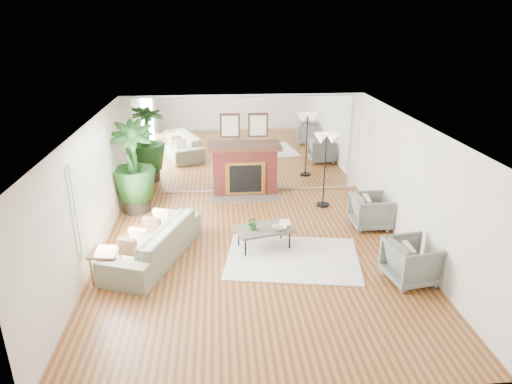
{
  "coord_description": "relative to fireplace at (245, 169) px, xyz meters",
  "views": [
    {
      "loc": [
        -0.66,
        -7.68,
        4.3
      ],
      "look_at": [
        0.05,
        0.6,
        1.07
      ],
      "focal_mm": 32.0,
      "sensor_mm": 36.0,
      "label": 1
    }
  ],
  "objects": [
    {
      "name": "wall_right",
      "position": [
        2.99,
        -3.26,
        0.59
      ],
      "size": [
        0.02,
        7.0,
        2.5
      ],
      "primitive_type": "cube",
      "color": "silver",
      "rests_on": "ground"
    },
    {
      "name": "armchair_back",
      "position": [
        2.58,
        -2.19,
        -0.3
      ],
      "size": [
        0.81,
        0.79,
        0.73
      ],
      "primitive_type": "imported",
      "rotation": [
        0.0,
        0.0,
        1.58
      ],
      "color": "slate",
      "rests_on": "ground"
    },
    {
      "name": "tabletop_plant",
      "position": [
        -0.03,
        -3.02,
        -0.09
      ],
      "size": [
        0.29,
        0.26,
        0.28
      ],
      "primitive_type": "imported",
      "rotation": [
        0.0,
        0.0,
        -0.2
      ],
      "color": "#275A21",
      "rests_on": "coffee_table"
    },
    {
      "name": "sofa",
      "position": [
        -1.93,
        -3.2,
        -0.31
      ],
      "size": [
        1.74,
        2.59,
        0.7
      ],
      "primitive_type": "imported",
      "rotation": [
        0.0,
        0.0,
        -1.93
      ],
      "color": "gray",
      "rests_on": "ground"
    },
    {
      "name": "floor_lamp",
      "position": [
        1.82,
        -0.95,
        0.87
      ],
      "size": [
        0.58,
        0.32,
        1.79
      ],
      "color": "black",
      "rests_on": "ground"
    },
    {
      "name": "side_table",
      "position": [
        -2.65,
        -3.86,
        -0.2
      ],
      "size": [
        0.52,
        0.52,
        0.54
      ],
      "rotation": [
        0.0,
        0.0,
        -0.1
      ],
      "color": "olive",
      "rests_on": "ground"
    },
    {
      "name": "coffee_table",
      "position": [
        0.18,
        -2.96,
        -0.26
      ],
      "size": [
        1.2,
        0.87,
        0.43
      ],
      "rotation": [
        0.0,
        0.0,
        0.24
      ],
      "color": "#595146",
      "rests_on": "ground"
    },
    {
      "name": "fruit_bowl",
      "position": [
        0.47,
        -3.04,
        -0.19
      ],
      "size": [
        0.29,
        0.29,
        0.07
      ],
      "primitive_type": "imported",
      "rotation": [
        0.0,
        0.0,
        0.1
      ],
      "color": "olive",
      "rests_on": "coffee_table"
    },
    {
      "name": "fireplace",
      "position": [
        0.0,
        0.0,
        0.0
      ],
      "size": [
        1.85,
        0.83,
        2.05
      ],
      "color": "maroon",
      "rests_on": "ground"
    },
    {
      "name": "armchair_front",
      "position": [
        2.59,
        -4.36,
        -0.29
      ],
      "size": [
        0.94,
        0.92,
        0.75
      ],
      "primitive_type": "imported",
      "rotation": [
        0.0,
        0.0,
        1.74
      ],
      "color": "slate",
      "rests_on": "ground"
    },
    {
      "name": "potted_ficus",
      "position": [
        -2.6,
        -0.89,
        0.48
      ],
      "size": [
        1.11,
        1.11,
        2.13
      ],
      "color": "black",
      "rests_on": "ground"
    },
    {
      "name": "book",
      "position": [
        0.51,
        -2.77,
        -0.21
      ],
      "size": [
        0.25,
        0.32,
        0.02
      ],
      "primitive_type": "imported",
      "rotation": [
        0.0,
        0.0,
        -0.11
      ],
      "color": "olive",
      "rests_on": "coffee_table"
    },
    {
      "name": "wall_back",
      "position": [
        0.0,
        0.23,
        0.59
      ],
      "size": [
        6.0,
        0.02,
        2.5
      ],
      "primitive_type": "cube",
      "color": "silver",
      "rests_on": "ground"
    },
    {
      "name": "ground",
      "position": [
        0.0,
        -3.26,
        -0.66
      ],
      "size": [
        7.0,
        7.0,
        0.0
      ],
      "primitive_type": "plane",
      "color": "brown",
      "rests_on": "ground"
    },
    {
      "name": "wall_left",
      "position": [
        -2.99,
        -3.26,
        0.59
      ],
      "size": [
        0.02,
        7.0,
        2.5
      ],
      "primitive_type": "cube",
      "color": "silver",
      "rests_on": "ground"
    },
    {
      "name": "mirror_panel",
      "position": [
        0.0,
        0.21,
        0.59
      ],
      "size": [
        5.4,
        0.04,
        2.4
      ],
      "primitive_type": "cube",
      "color": "silver",
      "rests_on": "wall_back"
    },
    {
      "name": "window_panel",
      "position": [
        -2.96,
        -2.86,
        0.69
      ],
      "size": [
        0.04,
        2.4,
        1.5
      ],
      "primitive_type": "cube",
      "color": "#B2E09E",
      "rests_on": "wall_left"
    },
    {
      "name": "area_rug",
      "position": [
        0.68,
        -3.44,
        -0.65
      ],
      "size": [
        2.72,
        2.14,
        0.03
      ],
      "primitive_type": "cube",
      "rotation": [
        0.0,
        0.0,
        -0.17
      ],
      "color": "white",
      "rests_on": "ground"
    }
  ]
}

